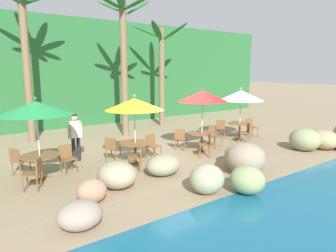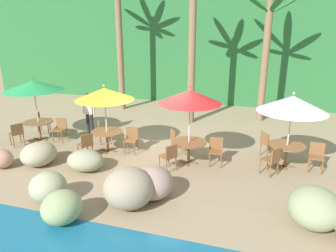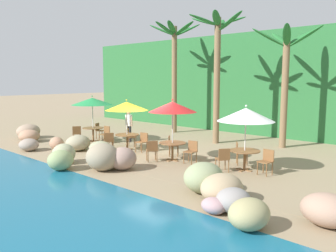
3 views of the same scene
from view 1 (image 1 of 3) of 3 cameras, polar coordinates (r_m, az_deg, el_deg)
The scene contains 28 objects.
ground_plane at distance 11.96m, azimuth 1.03°, elevation -5.19°, with size 120.00×120.00×0.00m, color #937F60.
terrace_deck at distance 11.96m, azimuth 1.03°, elevation -5.17°, with size 18.00×5.20×0.01m.
foliage_backdrop at distance 19.45m, azimuth -15.54°, elevation 9.38°, with size 28.00×2.40×6.00m.
rock_seawall at distance 10.09m, azimuth 12.01°, elevation -6.10°, with size 17.56×3.56×0.99m.
umbrella_green at distance 9.58m, azimuth -23.06°, elevation 3.08°, with size 2.15×2.15×2.43m.
dining_table_green at distance 9.86m, azimuth -22.44°, elevation -5.67°, with size 1.10×1.10×0.74m.
chair_green_seaward at distance 10.26m, azimuth -18.08°, elevation -5.37°, with size 0.46×0.46×0.87m.
chair_green_inland at distance 10.48m, azimuth -25.82°, elevation -5.57°, with size 0.57×0.57×0.87m.
chair_green_left at distance 9.08m, azimuth -23.26°, elevation -7.74°, with size 0.58×0.58×0.87m.
umbrella_yellow at distance 10.47m, azimuth -6.19°, elevation 4.01°, with size 1.98×1.98×2.37m.
dining_table_yellow at distance 10.73m, azimuth -6.04°, elevation -3.67°, with size 1.10×1.10×0.74m.
chair_yellow_seaward at distance 11.34m, azimuth -2.90°, elevation -3.39°, with size 0.47×0.47×0.87m.
chair_yellow_inland at distance 11.05m, azimuth -10.25°, elevation -3.91°, with size 0.59×0.59×0.87m.
chair_yellow_left at distance 9.93m, azimuth -5.66°, elevation -5.42°, with size 0.59×0.58×0.87m.
umbrella_red at distance 12.11m, azimuth 6.37°, elevation 5.47°, with size 1.94×1.94×2.51m.
dining_table_red at distance 12.34m, azimuth 6.22°, elevation -1.82°, with size 1.10×1.10×0.74m.
chair_red_seaward at distance 13.06m, azimuth 8.36°, elevation -1.65°, with size 0.47×0.47×0.87m.
chair_red_inland at distance 12.44m, azimuth 2.28°, elevation -2.15°, with size 0.60×0.59×0.87m.
chair_red_left at distance 11.56m, azimuth 7.18°, elevation -3.19°, with size 0.59×0.59×0.87m.
umbrella_white at distance 14.68m, azimuth 13.25°, elevation 5.50°, with size 2.04×2.04×2.38m.
dining_table_white at distance 14.86m, azimuth 13.02°, elevation 0.05°, with size 1.10×1.10×0.74m.
chair_white_seaward at distance 15.54m, azimuth 15.03°, elevation 0.02°, with size 0.46×0.46×0.87m.
chair_white_inland at distance 14.86m, azimuth 9.71°, elevation -0.23°, with size 0.59×0.59×0.87m.
chair_white_left at distance 14.09m, azimuth 14.15°, elevation -0.97°, with size 0.59×0.59×0.87m.
palm_tree_nearest at distance 14.98m, azimuth -24.78°, elevation 14.36°, with size 3.11×3.16×6.60m.
palm_tree_second at distance 15.17m, azimuth -8.14°, elevation 14.38°, with size 2.99×2.84×6.50m.
palm_tree_third at distance 17.81m, azimuth -1.15°, elevation 12.04°, with size 3.04×3.19×5.69m.
waiter_in_white at distance 11.30m, azimuth -16.65°, elevation -1.40°, with size 0.52×0.21×1.70m.
Camera 1 is at (-7.03, -9.13, 3.20)m, focal length 33.21 mm.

